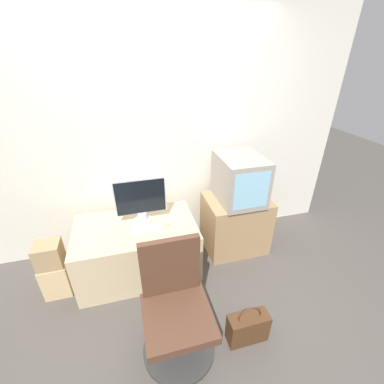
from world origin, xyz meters
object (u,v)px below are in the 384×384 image
object	(u,v)px
crt_tv	(240,179)
main_monitor	(141,201)
mouse	(167,224)
office_chair	(176,311)
keyboard	(146,229)
handbag	(248,327)
cardboard_box_lower	(57,278)

from	to	relation	value
crt_tv	main_monitor	bearing A→B (deg)	-179.45
mouse	main_monitor	bearing A→B (deg)	147.87
crt_tv	office_chair	xyz separation A→B (m)	(-0.91, -0.97, -0.53)
main_monitor	crt_tv	xyz separation A→B (m)	(1.04, 0.01, 0.10)
keyboard	office_chair	distance (m)	0.84
mouse	handbag	bearing A→B (deg)	-63.74
mouse	handbag	xyz separation A→B (m)	(0.47, -0.95, -0.45)
crt_tv	keyboard	bearing A→B (deg)	-170.96
cardboard_box_lower	office_chair	bearing A→B (deg)	-38.28
mouse	crt_tv	size ratio (longest dim) A/B	0.10
main_monitor	mouse	xyz separation A→B (m)	(0.22, -0.14, -0.22)
mouse	office_chair	bearing A→B (deg)	-96.23
office_chair	mouse	bearing A→B (deg)	83.77
crt_tv	handbag	size ratio (longest dim) A/B	1.49
mouse	crt_tv	distance (m)	0.89
keyboard	cardboard_box_lower	xyz separation A→B (m)	(-0.88, -0.01, -0.40)
mouse	crt_tv	xyz separation A→B (m)	(0.82, 0.15, 0.32)
main_monitor	cardboard_box_lower	size ratio (longest dim) A/B	1.42
keyboard	handbag	world-z (taller)	keyboard
office_chair	keyboard	bearing A→B (deg)	98.59
keyboard	office_chair	bearing A→B (deg)	-81.41
keyboard	handbag	xyz separation A→B (m)	(0.68, -0.93, -0.44)
main_monitor	mouse	distance (m)	0.34
mouse	handbag	size ratio (longest dim) A/B	0.15
crt_tv	cardboard_box_lower	xyz separation A→B (m)	(-1.91, -0.18, -0.73)
main_monitor	handbag	world-z (taller)	main_monitor
main_monitor	cardboard_box_lower	xyz separation A→B (m)	(-0.87, -0.17, -0.63)
mouse	cardboard_box_lower	distance (m)	1.17
mouse	office_chair	xyz separation A→B (m)	(-0.09, -0.82, -0.21)
mouse	office_chair	size ratio (longest dim) A/B	0.06
mouse	keyboard	bearing A→B (deg)	-175.95
cardboard_box_lower	mouse	bearing A→B (deg)	1.50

